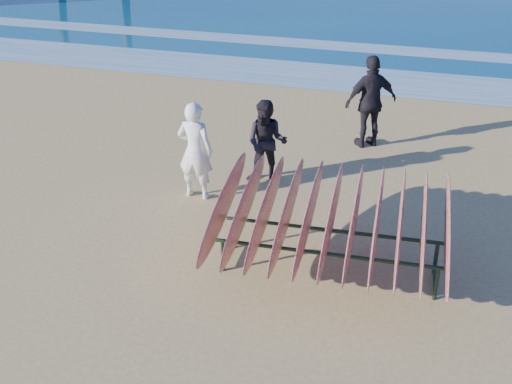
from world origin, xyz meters
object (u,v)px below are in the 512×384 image
Objects in this scene: person_white at (195,151)px; person_dark_a at (267,143)px; surfboard_rack at (331,218)px; person_dark_b at (371,102)px.

person_dark_a is at bearing -135.87° from person_white.
surfboard_rack is 3.08m from person_dark_a.
surfboard_rack is 4.89m from person_dark_b.
surfboard_rack is at bearing -62.55° from person_dark_a.
surfboard_rack is 3.16m from person_white.
person_dark_a is (-1.68, 2.58, -0.09)m from surfboard_rack.
person_dark_b is (1.53, 2.31, 0.17)m from person_dark_a.
person_white reaches higher than person_dark_a.
person_white is 4.11m from person_dark_b.
person_white is at bearing 16.70° from person_dark_b.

